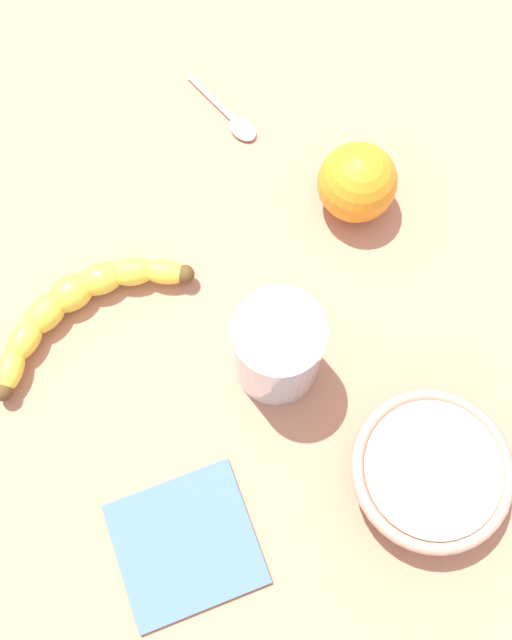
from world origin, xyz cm
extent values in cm
cube|color=#B9775B|center=(0.00, 0.00, 1.50)|extent=(120.00, 120.00, 3.00)
ellipsoid|color=yellow|center=(2.04, -10.23, 4.78)|extent=(4.81, 5.38, 2.49)
ellipsoid|color=yellow|center=(4.19, -12.61, 4.78)|extent=(5.51, 5.31, 2.84)
ellipsoid|color=yellow|center=(6.86, -14.39, 4.78)|extent=(5.75, 5.02, 3.20)
ellipsoid|color=yellow|center=(9.88, -15.46, 4.78)|extent=(5.48, 4.51, 3.56)
ellipsoid|color=yellow|center=(13.08, -15.76, 4.78)|extent=(4.93, 3.35, 3.20)
ellipsoid|color=yellow|center=(16.25, -15.26, 4.78)|extent=(5.42, 4.07, 2.84)
ellipsoid|color=yellow|center=(19.20, -14.00, 4.78)|extent=(5.42, 4.58, 2.49)
sphere|color=#513819|center=(0.79, -8.45, 4.78)|extent=(1.96, 1.96, 1.96)
sphere|color=#513819|center=(21.08, -12.91, 4.78)|extent=(1.96, 1.96, 1.96)
cylinder|color=silver|center=(1.26, 4.29, 8.56)|extent=(8.25, 8.25, 11.13)
cylinder|color=#B0C98E|center=(1.26, 4.29, 8.04)|extent=(7.75, 7.75, 9.59)
cylinder|color=tan|center=(0.35, 21.56, 5.37)|extent=(12.27, 12.27, 4.73)
torus|color=tan|center=(0.35, 21.56, 7.13)|extent=(14.54, 14.54, 1.20)
sphere|color=orange|center=(-17.71, -1.68, 7.09)|extent=(8.17, 8.17, 8.17)
ellipsoid|color=silver|center=(-16.34, -16.38, 3.40)|extent=(2.78, 3.84, 0.80)
cube|color=silver|center=(-16.91, -21.50, 3.40)|extent=(1.44, 8.50, 0.25)
cube|color=slate|center=(19.37, 9.47, 3.30)|extent=(16.33, 16.03, 0.60)
camera|label=1|loc=(15.84, 14.89, 69.29)|focal=38.92mm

